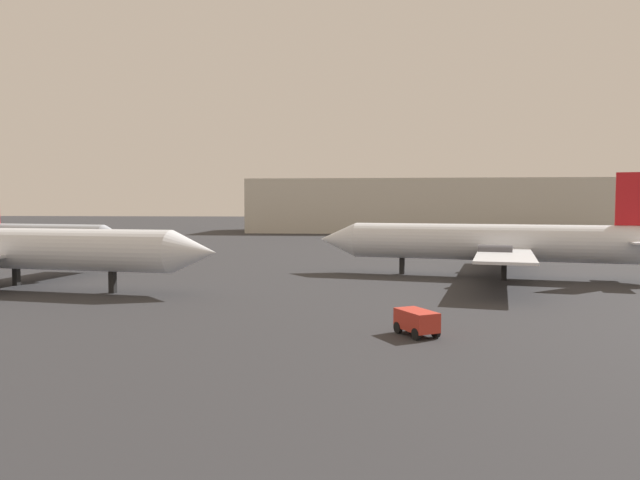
# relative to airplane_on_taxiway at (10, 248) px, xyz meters

# --- Properties ---
(airplane_on_taxiway) EXTENTS (34.71, 26.42, 10.76)m
(airplane_on_taxiway) POSITION_rel_airplane_on_taxiway_xyz_m (0.00, 0.00, 0.00)
(airplane_on_taxiway) COLOR silver
(airplane_on_taxiway) RESTS_ON ground_plane
(airplane_distant) EXTENTS (32.74, 29.27, 9.47)m
(airplane_distant) POSITION_rel_airplane_on_taxiway_xyz_m (39.67, 11.13, -0.03)
(airplane_distant) COLOR silver
(airplane_distant) RESTS_ON ground_plane
(airplane_far_right) EXTENTS (25.35, 18.98, 9.11)m
(airplane_far_right) POSITION_rel_airplane_on_taxiway_xyz_m (-17.55, 33.56, -0.57)
(airplane_far_right) COLOR #B2BCCC
(airplane_far_right) RESTS_ON ground_plane
(baggage_cart) EXTENTS (2.33, 2.73, 1.30)m
(baggage_cart) POSITION_rel_airplane_on_taxiway_xyz_m (31.04, -13.39, -2.48)
(baggage_cart) COLOR red
(baggage_cart) RESTS_ON ground_plane
(terminal_building) EXTENTS (85.33, 24.63, 12.57)m
(terminal_building) POSITION_rel_airplane_on_taxiway_xyz_m (41.53, 99.52, 3.04)
(terminal_building) COLOR beige
(terminal_building) RESTS_ON ground_plane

